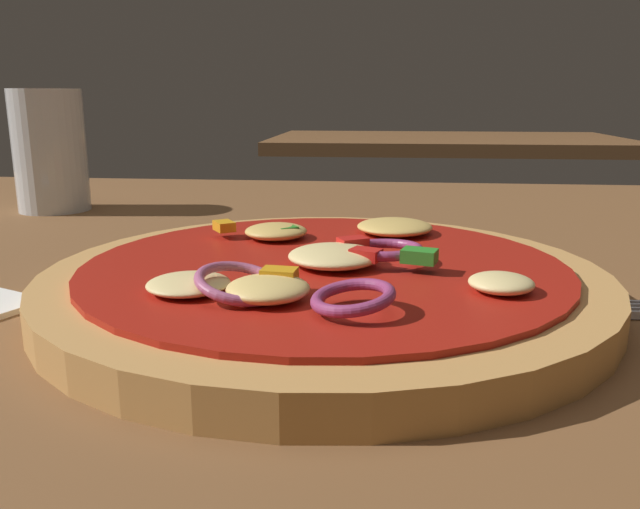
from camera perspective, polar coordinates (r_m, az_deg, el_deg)
The scene contains 4 objects.
dining_table at distance 0.36m, azimuth 4.83°, elevation -5.93°, with size 1.35×0.94×0.03m.
pizza at distance 0.34m, azimuth -0.32°, elevation -2.32°, with size 0.29×0.29×0.03m.
beer_glass at distance 0.65m, azimuth -23.19°, elevation 7.86°, with size 0.06×0.06×0.11m.
background_table at distance 1.74m, azimuth 10.99°, elevation 9.73°, with size 0.90×0.53×0.03m.
Camera 1 is at (0.00, -0.33, 0.14)m, focal length 35.97 mm.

